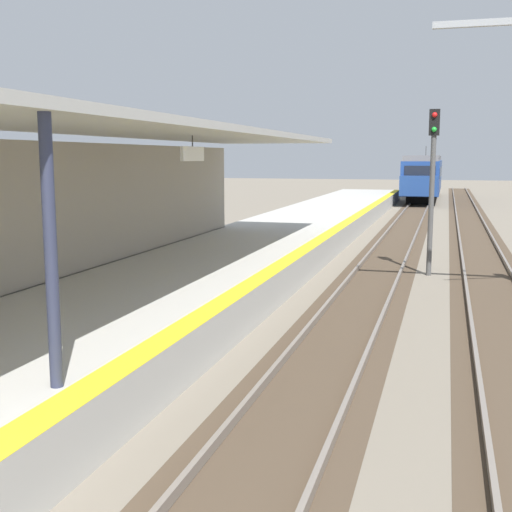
{
  "coord_description": "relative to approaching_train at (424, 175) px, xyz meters",
  "views": [
    {
      "loc": [
        3.93,
        -2.8,
        3.74
      ],
      "look_at": [
        0.91,
        7.63,
        2.1
      ],
      "focal_mm": 46.09,
      "sensor_mm": 36.0,
      "label": 1
    }
  ],
  "objects": [
    {
      "name": "approaching_train",
      "position": [
        0.0,
        0.0,
        0.0
      ],
      "size": [
        2.93,
        19.6,
        4.76
      ],
      "color": "navy",
      "rests_on": "ground"
    },
    {
      "name": "rail_signal_post",
      "position": [
        1.58,
        -39.02,
        1.02
      ],
      "size": [
        0.32,
        0.34,
        5.2
      ],
      "color": "#4C4C4C",
      "rests_on": "ground"
    },
    {
      "name": "station_platform",
      "position": [
        -4.4,
        -41.57,
        -1.73
      ],
      "size": [
        5.0,
        80.0,
        0.91
      ],
      "color": "#B7B5AD",
      "rests_on": "ground"
    },
    {
      "name": "track_pair_nearest_platform",
      "position": [
        -0.0,
        -37.57,
        -2.13
      ],
      "size": [
        2.34,
        120.0,
        0.16
      ],
      "color": "#4C3D2D",
      "rests_on": "ground"
    },
    {
      "name": "track_pair_middle",
      "position": [
        3.4,
        -37.57,
        -2.13
      ],
      "size": [
        2.34,
        120.0,
        0.16
      ],
      "color": "#4C3D2D",
      "rests_on": "ground"
    },
    {
      "name": "station_building_with_canopy",
      "position": [
        -6.2,
        -46.92,
        0.48
      ],
      "size": [
        4.85,
        24.0,
        4.43
      ],
      "color": "#4C4C4C",
      "rests_on": "ground"
    }
  ]
}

